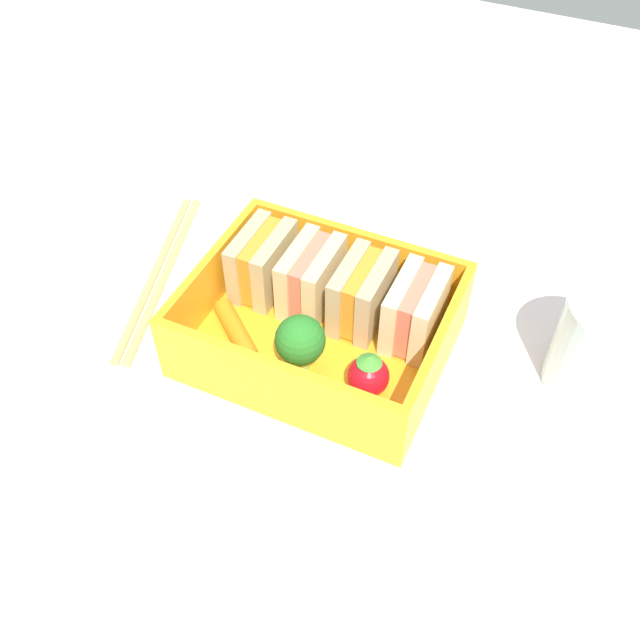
{
  "coord_description": "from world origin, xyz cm",
  "views": [
    {
      "loc": [
        13.66,
        -29.74,
        37.99
      ],
      "look_at": [
        0.0,
        0.0,
        2.7
      ],
      "focal_mm": 40.0,
      "sensor_mm": 36.0,
      "label": 1
    }
  ],
  "objects_px": {
    "sandwich_center_left": "(311,277)",
    "carrot_stick_far_left": "(236,331)",
    "chopstick_pair": "(159,272)",
    "drinking_glass": "(607,347)",
    "sandwich_center": "(362,294)",
    "sandwich_center_right": "(415,311)",
    "sandwich_left": "(262,262)",
    "strawberry_far_left": "(368,375)",
    "broccoli_floret": "(303,342)"
  },
  "relations": [
    {
      "from": "sandwich_center_left",
      "to": "carrot_stick_far_left",
      "type": "relative_size",
      "value": 1.02
    },
    {
      "from": "carrot_stick_far_left",
      "to": "chopstick_pair",
      "type": "xyz_separation_m",
      "value": [
        -0.09,
        0.04,
        -0.02
      ]
    },
    {
      "from": "sandwich_center_left",
      "to": "drinking_glass",
      "type": "bearing_deg",
      "value": 5.74
    },
    {
      "from": "sandwich_center",
      "to": "chopstick_pair",
      "type": "relative_size",
      "value": 0.3
    },
    {
      "from": "carrot_stick_far_left",
      "to": "sandwich_center",
      "type": "bearing_deg",
      "value": 36.97
    },
    {
      "from": "sandwich_center_left",
      "to": "carrot_stick_far_left",
      "type": "distance_m",
      "value": 0.06
    },
    {
      "from": "sandwich_center",
      "to": "carrot_stick_far_left",
      "type": "xyz_separation_m",
      "value": [
        -0.07,
        -0.05,
        -0.02
      ]
    },
    {
      "from": "sandwich_center_right",
      "to": "sandwich_left",
      "type": "bearing_deg",
      "value": 180.0
    },
    {
      "from": "sandwich_center_right",
      "to": "chopstick_pair",
      "type": "relative_size",
      "value": 0.3
    },
    {
      "from": "sandwich_left",
      "to": "chopstick_pair",
      "type": "distance_m",
      "value": 0.09
    },
    {
      "from": "sandwich_center_left",
      "to": "strawberry_far_left",
      "type": "height_order",
      "value": "sandwich_center_left"
    },
    {
      "from": "broccoli_floret",
      "to": "drinking_glass",
      "type": "height_order",
      "value": "drinking_glass"
    },
    {
      "from": "sandwich_left",
      "to": "sandwich_center_right",
      "type": "xyz_separation_m",
      "value": [
        0.12,
        0.0,
        0.0
      ]
    },
    {
      "from": "sandwich_center",
      "to": "broccoli_floret",
      "type": "relative_size",
      "value": 1.26
    },
    {
      "from": "sandwich_center",
      "to": "drinking_glass",
      "type": "relative_size",
      "value": 0.74
    },
    {
      "from": "sandwich_center_right",
      "to": "drinking_glass",
      "type": "distance_m",
      "value": 0.12
    },
    {
      "from": "carrot_stick_far_left",
      "to": "strawberry_far_left",
      "type": "xyz_separation_m",
      "value": [
        0.1,
        -0.0,
        0.01
      ]
    },
    {
      "from": "strawberry_far_left",
      "to": "sandwich_center_left",
      "type": "bearing_deg",
      "value": 139.47
    },
    {
      "from": "carrot_stick_far_left",
      "to": "drinking_glass",
      "type": "xyz_separation_m",
      "value": [
        0.23,
        0.07,
        0.02
      ]
    },
    {
      "from": "sandwich_left",
      "to": "carrot_stick_far_left",
      "type": "xyz_separation_m",
      "value": [
        0.01,
        -0.05,
        -0.02
      ]
    },
    {
      "from": "sandwich_center_right",
      "to": "chopstick_pair",
      "type": "distance_m",
      "value": 0.2
    },
    {
      "from": "sandwich_center",
      "to": "broccoli_floret",
      "type": "bearing_deg",
      "value": -106.52
    },
    {
      "from": "sandwich_center_left",
      "to": "broccoli_floret",
      "type": "height_order",
      "value": "sandwich_center_left"
    },
    {
      "from": "sandwich_left",
      "to": "sandwich_center",
      "type": "xyz_separation_m",
      "value": [
        0.08,
        0.0,
        0.0
      ]
    },
    {
      "from": "carrot_stick_far_left",
      "to": "broccoli_floret",
      "type": "distance_m",
      "value": 0.06
    },
    {
      "from": "sandwich_left",
      "to": "carrot_stick_far_left",
      "type": "distance_m",
      "value": 0.06
    },
    {
      "from": "sandwich_center_left",
      "to": "broccoli_floret",
      "type": "bearing_deg",
      "value": -69.56
    },
    {
      "from": "sandwich_center",
      "to": "strawberry_far_left",
      "type": "distance_m",
      "value": 0.06
    },
    {
      "from": "sandwich_center",
      "to": "drinking_glass",
      "type": "distance_m",
      "value": 0.16
    },
    {
      "from": "strawberry_far_left",
      "to": "sandwich_center_right",
      "type": "bearing_deg",
      "value": 79.87
    },
    {
      "from": "strawberry_far_left",
      "to": "sandwich_center",
      "type": "bearing_deg",
      "value": 116.36
    },
    {
      "from": "sandwich_center_right",
      "to": "carrot_stick_far_left",
      "type": "distance_m",
      "value": 0.12
    },
    {
      "from": "sandwich_center_left",
      "to": "carrot_stick_far_left",
      "type": "height_order",
      "value": "sandwich_center_left"
    },
    {
      "from": "sandwich_center_left",
      "to": "chopstick_pair",
      "type": "xyz_separation_m",
      "value": [
        -0.12,
        -0.01,
        -0.03
      ]
    },
    {
      "from": "sandwich_left",
      "to": "drinking_glass",
      "type": "bearing_deg",
      "value": 4.81
    },
    {
      "from": "sandwich_left",
      "to": "strawberry_far_left",
      "type": "relative_size",
      "value": 1.63
    },
    {
      "from": "strawberry_far_left",
      "to": "drinking_glass",
      "type": "xyz_separation_m",
      "value": [
        0.13,
        0.08,
        0.01
      ]
    },
    {
      "from": "sandwich_left",
      "to": "strawberry_far_left",
      "type": "distance_m",
      "value": 0.12
    },
    {
      "from": "carrot_stick_far_left",
      "to": "sandwich_left",
      "type": "bearing_deg",
      "value": 96.88
    },
    {
      "from": "sandwich_center",
      "to": "carrot_stick_far_left",
      "type": "distance_m",
      "value": 0.09
    },
    {
      "from": "sandwich_center_left",
      "to": "sandwich_center_right",
      "type": "xyz_separation_m",
      "value": [
        0.08,
        0.0,
        0.0
      ]
    },
    {
      "from": "sandwich_center",
      "to": "chopstick_pair",
      "type": "height_order",
      "value": "sandwich_center"
    },
    {
      "from": "sandwich_center_right",
      "to": "broccoli_floret",
      "type": "height_order",
      "value": "sandwich_center_right"
    },
    {
      "from": "sandwich_center_right",
      "to": "carrot_stick_far_left",
      "type": "xyz_separation_m",
      "value": [
        -0.11,
        -0.05,
        -0.02
      ]
    },
    {
      "from": "sandwich_left",
      "to": "sandwich_center_left",
      "type": "distance_m",
      "value": 0.04
    },
    {
      "from": "carrot_stick_far_left",
      "to": "strawberry_far_left",
      "type": "height_order",
      "value": "strawberry_far_left"
    },
    {
      "from": "sandwich_center",
      "to": "drinking_glass",
      "type": "height_order",
      "value": "drinking_glass"
    },
    {
      "from": "sandwich_left",
      "to": "sandwich_center_left",
      "type": "xyz_separation_m",
      "value": [
        0.04,
        0.0,
        0.0
      ]
    },
    {
      "from": "sandwich_left",
      "to": "broccoli_floret",
      "type": "bearing_deg",
      "value": -43.82
    },
    {
      "from": "sandwich_center_left",
      "to": "sandwich_center",
      "type": "height_order",
      "value": "same"
    }
  ]
}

